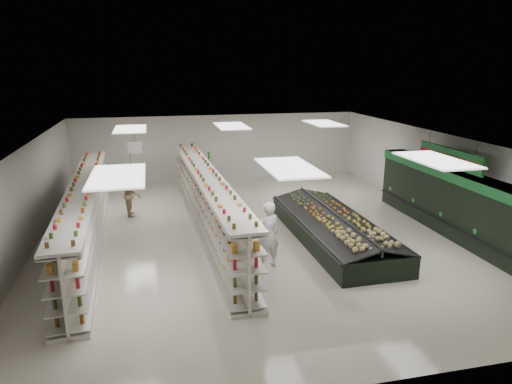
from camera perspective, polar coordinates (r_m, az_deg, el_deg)
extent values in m
plane|color=beige|center=(15.70, -0.33, -5.13)|extent=(16.00, 16.00, 0.00)
cube|color=white|center=(14.87, -0.35, 6.48)|extent=(14.00, 16.00, 0.02)
cube|color=silver|center=(22.91, -4.74, 5.59)|extent=(14.00, 0.02, 3.20)
cube|color=silver|center=(8.12, 12.47, -13.92)|extent=(14.00, 0.02, 3.20)
cube|color=silver|center=(15.35, -26.78, -1.06)|extent=(0.02, 16.00, 3.20)
cube|color=silver|center=(18.03, 21.93, 1.78)|extent=(0.02, 16.00, 3.20)
cube|color=black|center=(16.72, 23.36, -1.17)|extent=(0.80, 8.00, 2.20)
cube|color=#1B672E|center=(16.48, 23.65, 1.99)|extent=(0.85, 8.00, 0.30)
cube|color=black|center=(16.73, 22.46, -3.04)|extent=(0.55, 7.80, 0.15)
cube|color=beige|center=(16.57, 23.03, -0.38)|extent=(0.45, 7.70, 0.03)
cube|color=beige|center=(16.50, 23.14, 0.62)|extent=(0.45, 7.70, 0.03)
cube|color=white|center=(12.66, -15.34, 2.24)|extent=(0.50, 0.06, 0.40)
cube|color=#AE131B|center=(12.66, -15.34, 2.24)|extent=(0.52, 0.02, 0.12)
cylinder|color=black|center=(12.60, -15.43, 3.56)|extent=(0.01, 0.01, 0.50)
cube|color=white|center=(16.58, -14.89, 5.33)|extent=(0.50, 0.06, 0.40)
cube|color=#AE131B|center=(16.58, -14.89, 5.33)|extent=(0.52, 0.02, 0.12)
cylinder|color=black|center=(16.54, -14.96, 6.35)|extent=(0.01, 0.01, 0.50)
cube|color=#1B672E|center=(16.20, 23.08, 4.01)|extent=(0.10, 3.20, 0.60)
cube|color=#AE131B|center=(16.17, 22.91, 4.01)|extent=(0.03, 3.20, 0.18)
cylinder|color=black|center=(15.20, 25.85, 4.55)|extent=(0.01, 0.01, 0.50)
cylinder|color=black|center=(17.11, 20.90, 6.15)|extent=(0.01, 0.01, 0.50)
cube|color=silver|center=(15.79, -20.14, -5.79)|extent=(1.35, 11.45, 0.11)
cube|color=silver|center=(15.50, -20.45, -2.70)|extent=(0.55, 11.42, 1.90)
cube|color=silver|center=(15.24, -20.80, 0.84)|extent=(1.35, 11.45, 0.08)
cube|color=beige|center=(15.77, -20.97, -5.45)|extent=(0.91, 11.34, 0.03)
cube|color=beige|center=(15.63, -21.12, -4.02)|extent=(0.91, 11.34, 0.03)
cube|color=beige|center=(15.51, -21.27, -2.57)|extent=(0.91, 11.34, 0.03)
cube|color=beige|center=(15.39, -21.42, -1.10)|extent=(0.91, 11.34, 0.03)
cube|color=beige|center=(15.28, -21.57, 0.40)|extent=(0.91, 11.34, 0.03)
cube|color=beige|center=(15.73, -19.39, -5.35)|extent=(0.91, 11.34, 0.03)
cube|color=beige|center=(15.59, -19.52, -3.92)|extent=(0.91, 11.34, 0.03)
cube|color=beige|center=(15.46, -19.66, -2.46)|extent=(0.91, 11.34, 0.03)
cube|color=beige|center=(15.35, -19.80, -0.98)|extent=(0.91, 11.34, 0.03)
cube|color=beige|center=(15.24, -19.94, 0.52)|extent=(0.91, 11.34, 0.03)
cube|color=silver|center=(15.99, -6.06, -4.61)|extent=(1.35, 11.83, 0.12)
cube|color=silver|center=(15.69, -6.16, -1.44)|extent=(0.52, 11.80, 1.97)
cube|color=silver|center=(15.43, -6.27, 2.20)|extent=(1.35, 11.83, 0.08)
cube|color=beige|center=(15.91, -6.88, -4.28)|extent=(0.89, 11.71, 0.03)
cube|color=beige|center=(15.77, -6.93, -2.81)|extent=(0.89, 11.71, 0.03)
cube|color=beige|center=(15.64, -6.98, -1.31)|extent=(0.89, 11.71, 0.03)
cube|color=beige|center=(15.53, -7.04, 0.21)|extent=(0.89, 11.71, 0.03)
cube|color=beige|center=(15.42, -7.09, 1.75)|extent=(0.89, 11.71, 0.03)
cube|color=beige|center=(15.98, -5.27, -4.15)|extent=(0.89, 11.71, 0.03)
cube|color=beige|center=(15.84, -5.31, -2.68)|extent=(0.89, 11.71, 0.03)
cube|color=beige|center=(15.71, -5.35, -1.19)|extent=(0.89, 11.71, 0.03)
cube|color=beige|center=(15.59, -5.39, 0.33)|extent=(0.89, 11.71, 0.03)
cube|color=beige|center=(15.49, -5.43, 1.86)|extent=(0.89, 11.71, 0.03)
cube|color=black|center=(15.19, 9.61, -4.79)|extent=(2.30, 6.51, 0.65)
cube|color=#262626|center=(14.69, 5.81, -3.92)|extent=(0.14, 6.48, 0.06)
cube|color=#262626|center=(15.52, 13.32, -3.21)|extent=(0.14, 6.48, 0.06)
cube|color=black|center=(14.83, 7.63, -3.42)|extent=(1.28, 6.40, 0.33)
cube|color=black|center=(15.27, 11.68, -3.04)|extent=(1.28, 6.40, 0.33)
cube|color=#262626|center=(15.01, 9.70, -2.90)|extent=(0.13, 6.39, 0.23)
cube|color=#AE131B|center=(21.86, -7.10, 0.99)|extent=(1.26, 0.97, 0.19)
cube|color=red|center=(21.69, -7.16, 2.80)|extent=(1.32, 1.03, 0.09)
imported|color=white|center=(12.82, 1.48, -5.38)|extent=(0.79, 0.61, 1.94)
imported|color=#94875B|center=(17.93, -15.29, -0.25)|extent=(0.60, 0.86, 1.66)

